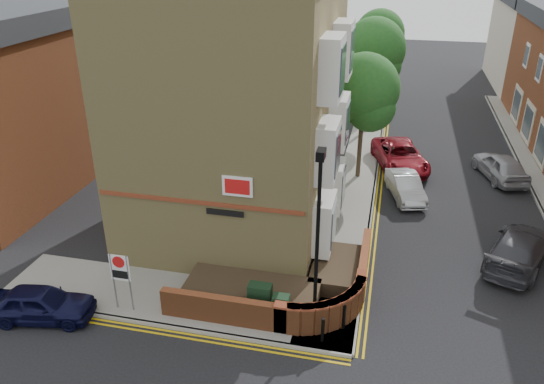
{
  "coord_description": "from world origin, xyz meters",
  "views": [
    {
      "loc": [
        3.45,
        -13.01,
        11.91
      ],
      "look_at": [
        -0.51,
        4.0,
        3.53
      ],
      "focal_mm": 35.0,
      "sensor_mm": 36.0,
      "label": 1
    }
  ],
  "objects": [
    {
      "name": "kerb_side",
      "position": [
        -3.5,
        0.0,
        0.06
      ],
      "size": [
        13.0,
        0.15,
        0.12
      ],
      "primitive_type": "cube",
      "color": "gray",
      "rests_on": "ground"
    },
    {
      "name": "bollard_near",
      "position": [
        2.0,
        0.4,
        0.57
      ],
      "size": [
        0.11,
        0.11,
        0.9
      ],
      "primitive_type": "cylinder",
      "color": "black",
      "rests_on": "pavement_corner"
    },
    {
      "name": "utility_cabinet_large",
      "position": [
        -0.3,
        1.3,
        0.72
      ],
      "size": [
        0.8,
        0.45,
        1.2
      ],
      "primitive_type": "cube",
      "color": "black",
      "rests_on": "pavement_corner"
    },
    {
      "name": "zone_sign",
      "position": [
        -5.0,
        0.5,
        1.64
      ],
      "size": [
        0.72,
        0.07,
        2.2
      ],
      "color": "slate",
      "rests_on": "pavement_corner"
    },
    {
      "name": "ground",
      "position": [
        0.0,
        0.0,
        0.0
      ],
      "size": [
        120.0,
        120.0,
        0.0
      ],
      "primitive_type": "plane",
      "color": "black",
      "rests_on": "ground"
    },
    {
      "name": "corner_building",
      "position": [
        -2.84,
        8.0,
        6.23
      ],
      "size": [
        8.95,
        10.4,
        13.6
      ],
      "color": "tan",
      "rests_on": "ground"
    },
    {
      "name": "kerb_main_near",
      "position": [
        3.0,
        16.0,
        0.06
      ],
      "size": [
        0.15,
        32.0,
        0.12
      ],
      "primitive_type": "cube",
      "color": "gray",
      "rests_on": "ground"
    },
    {
      "name": "traffic_light_assembly",
      "position": [
        2.4,
        25.0,
        2.78
      ],
      "size": [
        0.2,
        0.16,
        4.2
      ],
      "color": "black",
      "rests_on": "pavement_main"
    },
    {
      "name": "utility_cabinet_small",
      "position": [
        0.5,
        1.0,
        0.67
      ],
      "size": [
        0.55,
        0.4,
        1.1
      ],
      "primitive_type": "cube",
      "color": "black",
      "rests_on": "pavement_corner"
    },
    {
      "name": "pavement_corner",
      "position": [
        -3.5,
        1.5,
        0.06
      ],
      "size": [
        13.0,
        3.0,
        0.12
      ],
      "primitive_type": "cube",
      "color": "gray",
      "rests_on": "ground"
    },
    {
      "name": "red_car_main",
      "position": [
        4.19,
        16.0,
        0.73
      ],
      "size": [
        3.75,
        5.68,
        1.45
      ],
      "primitive_type": "imported",
      "rotation": [
        0.0,
        0.0,
        0.28
      ],
      "color": "maroon",
      "rests_on": "ground"
    },
    {
      "name": "tree_near",
      "position": [
        2.0,
        14.05,
        4.7
      ],
      "size": [
        3.64,
        3.65,
        6.7
      ],
      "color": "#382B1E",
      "rests_on": "pavement_main"
    },
    {
      "name": "bollard_far",
      "position": [
        2.6,
        1.2,
        0.57
      ],
      "size": [
        0.11,
        0.11,
        0.9
      ],
      "primitive_type": "cylinder",
      "color": "black",
      "rests_on": "pavement_corner"
    },
    {
      "name": "yellow_lines_main",
      "position": [
        3.25,
        16.0,
        0.01
      ],
      "size": [
        0.28,
        32.0,
        0.01
      ],
      "primitive_type": "cube",
      "color": "gold",
      "rests_on": "ground"
    },
    {
      "name": "grey_car_far",
      "position": [
        9.0,
        6.89,
        0.7
      ],
      "size": [
        3.65,
        5.21,
        1.4
      ],
      "primitive_type": "imported",
      "rotation": [
        0.0,
        0.0,
        2.75
      ],
      "color": "#333339",
      "rests_on": "ground"
    },
    {
      "name": "lamppost",
      "position": [
        1.6,
        1.2,
        3.34
      ],
      "size": [
        0.25,
        0.5,
        6.3
      ],
      "color": "black",
      "rests_on": "pavement_corner"
    },
    {
      "name": "garden_wall",
      "position": [
        0.0,
        2.5,
        0.0
      ],
      "size": [
        6.8,
        6.0,
        1.2
      ],
      "primitive_type": null,
      "color": "brown",
      "rests_on": "ground"
    },
    {
      "name": "kerb_main_far",
      "position": [
        11.0,
        13.0,
        0.06
      ],
      "size": [
        0.15,
        40.0,
        0.12
      ],
      "primitive_type": "cube",
      "color": "gray",
      "rests_on": "ground"
    },
    {
      "name": "tree_mid",
      "position": [
        2.0,
        22.05,
        5.2
      ],
      "size": [
        4.03,
        4.03,
        7.42
      ],
      "color": "#382B1E",
      "rests_on": "pavement_main"
    },
    {
      "name": "navy_hatchback",
      "position": [
        -7.6,
        -0.5,
        0.62
      ],
      "size": [
        3.82,
        2.09,
        1.23
      ],
      "primitive_type": "imported",
      "rotation": [
        0.0,
        0.0,
        1.75
      ],
      "color": "black",
      "rests_on": "ground"
    },
    {
      "name": "far_terrace_cream",
      "position": [
        14.5,
        38.0,
        4.05
      ],
      "size": [
        5.4,
        12.4,
        8.0
      ],
      "color": "beige",
      "rests_on": "ground"
    },
    {
      "name": "yellow_lines_side",
      "position": [
        -3.5,
        -0.25,
        0.01
      ],
      "size": [
        13.0,
        0.28,
        0.01
      ],
      "primitive_type": "cube",
      "color": "gold",
      "rests_on": "ground"
    },
    {
      "name": "silver_car_near",
      "position": [
        4.53,
        12.07,
        0.61
      ],
      "size": [
        2.24,
        3.9,
        1.21
      ],
      "primitive_type": "imported",
      "rotation": [
        0.0,
        0.0,
        0.28
      ],
      "color": "#B2B6BA",
      "rests_on": "ground"
    },
    {
      "name": "tree_far",
      "position": [
        2.0,
        30.05,
        4.91
      ],
      "size": [
        3.81,
        3.81,
        7.0
      ],
      "color": "#382B1E",
      "rests_on": "pavement_main"
    },
    {
      "name": "pavement_main",
      "position": [
        2.0,
        16.0,
        0.06
      ],
      "size": [
        2.0,
        32.0,
        0.12
      ],
      "primitive_type": "cube",
      "color": "gray",
      "rests_on": "ground"
    },
    {
      "name": "silver_car_far",
      "position": [
        9.55,
        15.68,
        0.72
      ],
      "size": [
        2.84,
        4.52,
        1.44
      ],
      "primitive_type": "imported",
      "rotation": [
        0.0,
        0.0,
        3.44
      ],
      "color": "#9FA0A6",
      "rests_on": "ground"
    }
  ]
}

